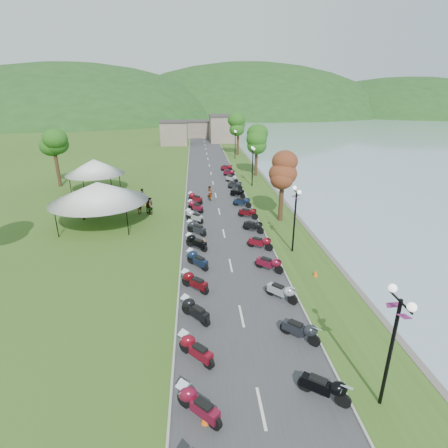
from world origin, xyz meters
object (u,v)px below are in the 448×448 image
object	(u,v)px
vendor_tent_main	(100,203)
pedestrian_a	(140,213)
pedestrian_c	(84,219)
pedestrian_b	(143,202)
streetlamp_near	(390,353)

from	to	relation	value
vendor_tent_main	pedestrian_a	xyz separation A→B (m)	(3.10, 2.75, -2.00)
vendor_tent_main	pedestrian_a	bearing A→B (deg)	41.60
vendor_tent_main	pedestrian_c	distance (m)	3.22
vendor_tent_main	pedestrian_c	xyz separation A→B (m)	(-2.09, 1.41, -2.00)
pedestrian_a	pedestrian_b	world-z (taller)	pedestrian_a
pedestrian_b	streetlamp_near	bearing A→B (deg)	134.74
vendor_tent_main	pedestrian_b	bearing A→B (deg)	66.75
pedestrian_b	pedestrian_c	bearing A→B (deg)	66.43
pedestrian_a	vendor_tent_main	bearing A→B (deg)	152.47
streetlamp_near	pedestrian_b	bearing A→B (deg)	114.90
streetlamp_near	pedestrian_c	xyz separation A→B (m)	(-17.97, 22.86, -2.50)
streetlamp_near	pedestrian_a	bearing A→B (deg)	117.83
streetlamp_near	pedestrian_a	world-z (taller)	streetlamp_near
vendor_tent_main	pedestrian_c	size ratio (longest dim) A/B	3.67
pedestrian_b	pedestrian_c	xyz separation A→B (m)	(-4.93, -5.21, 0.00)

